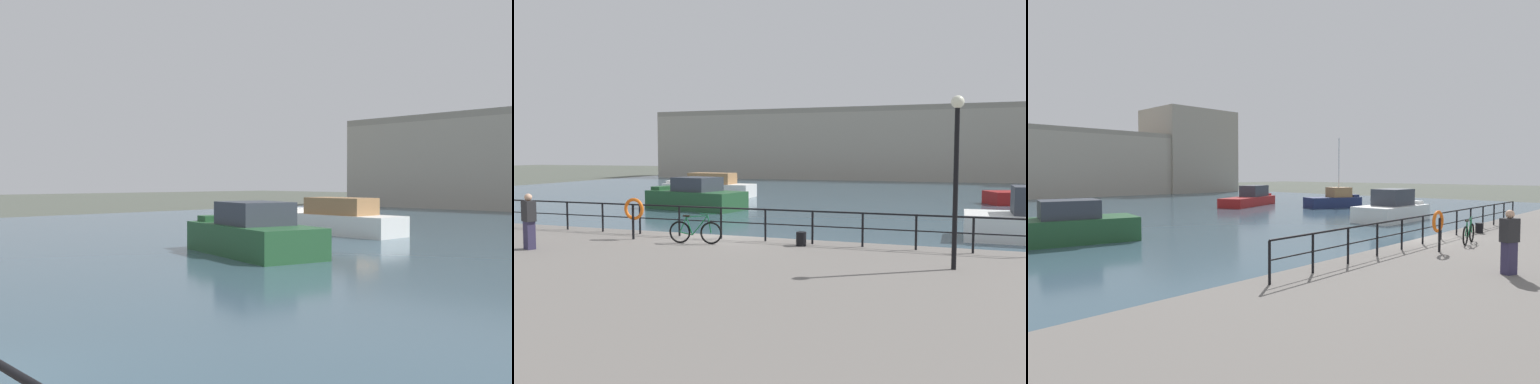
# 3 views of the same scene
# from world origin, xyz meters

# --- Properties ---
(moored_cabin_cruiser) EXTENTS (6.90, 4.19, 2.12)m
(moored_cabin_cruiser) POSITION_xyz_m (-8.68, 14.35, 0.83)
(moored_cabin_cruiser) COLOR #23512D
(moored_cabin_cruiser) RESTS_ON water_basin
(moored_red_daysailer) EXTENTS (7.77, 2.52, 2.02)m
(moored_red_daysailer) POSITION_xyz_m (-12.48, 24.14, 0.81)
(moored_red_daysailer) COLOR white
(moored_red_daysailer) RESTS_ON water_basin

